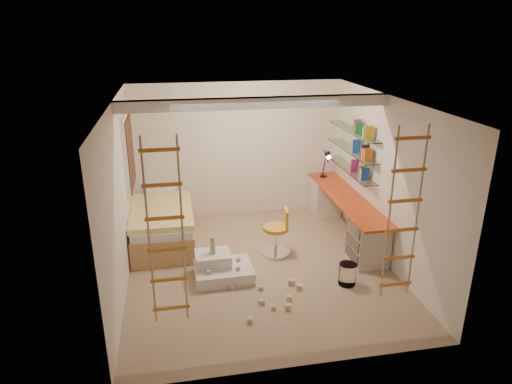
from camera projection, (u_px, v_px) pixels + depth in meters
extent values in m
plane|color=#9D8365|center=(259.00, 267.00, 7.17)|extent=(4.50, 4.50, 0.00)
cube|color=white|center=(256.00, 103.00, 6.57)|extent=(4.00, 0.18, 0.16)
cube|color=white|center=(128.00, 153.00, 7.67)|extent=(0.06, 1.15, 1.35)
cube|color=#4C2D1E|center=(131.00, 153.00, 7.68)|extent=(0.02, 1.00, 1.20)
cylinder|color=white|center=(347.00, 274.00, 6.65)|extent=(0.26, 0.26, 0.33)
cube|color=#CD4018|center=(347.00, 198.00, 7.98)|extent=(0.55, 2.80, 0.04)
cube|color=beige|center=(325.00, 196.00, 9.12)|extent=(0.52, 0.55, 0.71)
cube|color=beige|center=(369.00, 242.00, 7.18)|extent=(0.52, 0.55, 0.71)
cube|color=#4C4742|center=(354.00, 229.00, 7.05)|extent=(0.02, 0.50, 0.18)
cube|color=#4C4742|center=(353.00, 242.00, 7.13)|extent=(0.02, 0.50, 0.18)
cube|color=#4C4742|center=(352.00, 254.00, 7.20)|extent=(0.02, 0.50, 0.18)
cube|color=white|center=(350.00, 169.00, 8.13)|extent=(0.25, 1.80, 0.01)
cube|color=white|center=(352.00, 150.00, 8.01)|extent=(0.25, 1.80, 0.01)
cube|color=white|center=(353.00, 131.00, 7.89)|extent=(0.25, 1.80, 0.01)
cube|color=#AD7F51|center=(163.00, 229.00, 7.97)|extent=(1.00, 2.00, 0.45)
cube|color=white|center=(162.00, 214.00, 7.87)|extent=(0.95, 1.95, 0.12)
cube|color=yellow|center=(161.00, 211.00, 7.69)|extent=(1.02, 1.60, 0.10)
cube|color=white|center=(162.00, 192.00, 8.57)|extent=(0.55, 0.35, 0.12)
cylinder|color=black|center=(323.00, 176.00, 9.02)|extent=(0.14, 0.14, 0.02)
cylinder|color=black|center=(324.00, 167.00, 8.95)|extent=(0.02, 0.15, 0.36)
cylinder|color=black|center=(326.00, 156.00, 8.77)|extent=(0.02, 0.27, 0.20)
cone|color=black|center=(328.00, 155.00, 8.64)|extent=(0.12, 0.14, 0.15)
cylinder|color=#FFEABF|center=(329.00, 157.00, 8.62)|extent=(0.08, 0.04, 0.08)
cylinder|color=gold|center=(276.00, 228.00, 7.42)|extent=(0.47, 0.47, 0.06)
cube|color=gold|center=(286.00, 218.00, 7.36)|extent=(0.08, 0.32, 0.30)
cylinder|color=silver|center=(276.00, 240.00, 7.49)|extent=(0.06, 0.06, 0.41)
cylinder|color=silver|center=(275.00, 252.00, 7.57)|extent=(0.54, 0.54, 0.05)
cube|color=silver|center=(224.00, 272.00, 6.84)|extent=(0.87, 0.68, 0.19)
cube|color=silver|center=(213.00, 259.00, 6.83)|extent=(0.53, 0.44, 0.19)
cube|color=#CCB284|center=(213.00, 251.00, 6.79)|extent=(0.08, 0.08, 0.08)
cube|color=#CCB284|center=(213.00, 246.00, 6.76)|extent=(0.07, 0.07, 0.07)
cube|color=#CCB284|center=(212.00, 240.00, 6.73)|extent=(0.06, 0.06, 0.12)
cube|color=#CCB284|center=(238.00, 268.00, 6.70)|extent=(0.06, 0.06, 0.06)
cube|color=#CCB284|center=(238.00, 259.00, 6.95)|extent=(0.06, 0.06, 0.06)
cube|color=#CCB284|center=(208.00, 272.00, 6.59)|extent=(0.06, 0.06, 0.06)
cube|color=#CCB284|center=(232.00, 288.00, 6.54)|extent=(0.07, 0.07, 0.07)
cube|color=#CCB284|center=(288.00, 307.00, 6.09)|extent=(0.07, 0.07, 0.07)
cube|color=#CCB284|center=(299.00, 287.00, 6.55)|extent=(0.07, 0.07, 0.07)
cube|color=#CCB284|center=(261.00, 288.00, 6.54)|extent=(0.07, 0.07, 0.07)
cube|color=#CCB284|center=(289.00, 298.00, 6.30)|extent=(0.07, 0.07, 0.07)
cube|color=#CCB284|center=(262.00, 302.00, 6.21)|extent=(0.07, 0.07, 0.07)
cube|color=#CCB284|center=(274.00, 307.00, 6.10)|extent=(0.07, 0.07, 0.07)
cube|color=#CCB284|center=(250.00, 320.00, 5.83)|extent=(0.07, 0.07, 0.07)
cube|color=#CCB284|center=(291.00, 282.00, 6.68)|extent=(0.07, 0.07, 0.07)
cube|color=#194CA5|center=(351.00, 163.00, 8.09)|extent=(0.14, 0.46, 0.22)
cube|color=white|center=(352.00, 144.00, 7.97)|extent=(0.14, 0.64, 0.22)
cube|color=#1E722D|center=(354.00, 124.00, 7.85)|extent=(0.14, 0.52, 0.22)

